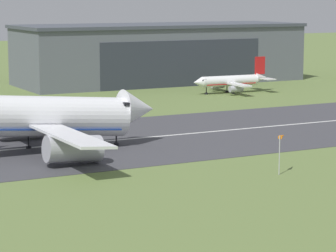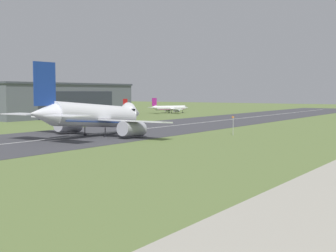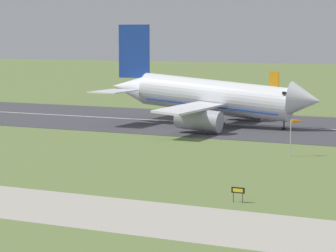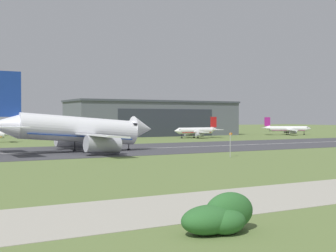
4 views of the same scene
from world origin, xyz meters
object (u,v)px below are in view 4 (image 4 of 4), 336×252
airplane_landing (77,130)px  airplane_parked_east (287,129)px  shrub_clump (221,217)px  airplane_parked_west (196,131)px  windsock_pole (231,135)px

airplane_landing → airplane_parked_east: (129.53, 61.45, -2.61)m
airplane_landing → shrub_clump: airplane_landing is taller
airplane_landing → airplane_parked_west: 88.50m
airplane_landing → shrub_clump: 87.53m
windsock_pole → airplane_parked_east: bearing=41.5°
airplane_parked_west → airplane_parked_east: 59.81m
airplane_parked_west → windsock_pole: 94.72m
airplane_parked_west → windsock_pole: (-43.94, -83.89, 1.83)m
airplane_landing → shrub_clump: (-16.43, -85.87, -4.36)m
windsock_pole → airplane_landing: bearing=131.1°
airplane_parked_west → airplane_landing: bearing=-142.5°
airplane_parked_east → windsock_pole: size_ratio=4.38×
airplane_landing → windsock_pole: (26.26, -30.05, -0.70)m
shrub_clump → windsock_pole: windsock_pole is taller
airplane_parked_west → shrub_clump: bearing=-121.8°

